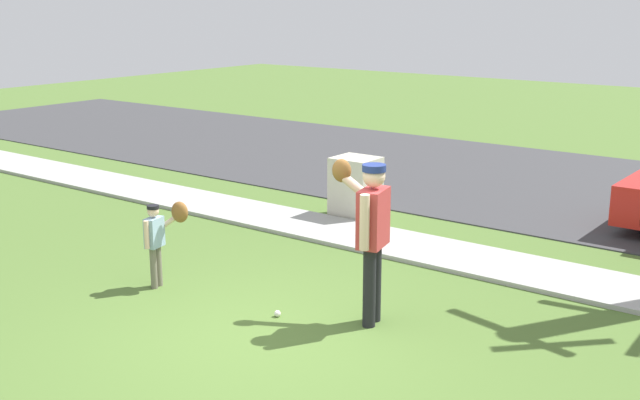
{
  "coord_description": "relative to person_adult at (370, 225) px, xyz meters",
  "views": [
    {
      "loc": [
        5.03,
        -5.73,
        3.42
      ],
      "look_at": [
        -0.71,
        1.92,
        1.0
      ],
      "focal_mm": 44.49,
      "sensor_mm": 36.0,
      "label": 1
    }
  ],
  "objects": [
    {
      "name": "ground_plane",
      "position": [
        -0.61,
        2.46,
        -1.1
      ],
      "size": [
        48.0,
        48.0,
        0.0
      ],
      "primitive_type": "plane",
      "color": "#4C6B2D"
    },
    {
      "name": "sidewalk_strip",
      "position": [
        -0.61,
        2.56,
        -1.07
      ],
      "size": [
        36.0,
        1.2,
        0.06
      ],
      "primitive_type": "cube",
      "color": "#A3A39E",
      "rests_on": "ground"
    },
    {
      "name": "road_surface",
      "position": [
        -0.61,
        7.56,
        -1.09
      ],
      "size": [
        36.0,
        6.8,
        0.02
      ],
      "primitive_type": "cube",
      "color": "#38383A",
      "rests_on": "ground"
    },
    {
      "name": "person_adult",
      "position": [
        0.0,
        0.0,
        0.0
      ],
      "size": [
        0.8,
        0.61,
        1.77
      ],
      "rotation": [
        0.0,
        0.0,
        -2.91
      ],
      "color": "black",
      "rests_on": "ground"
    },
    {
      "name": "person_child",
      "position": [
        -2.62,
        -0.59,
        -0.4
      ],
      "size": [
        0.45,
        0.49,
        1.07
      ],
      "rotation": [
        0.0,
        0.0,
        0.23
      ],
      "color": "#6B6656",
      "rests_on": "ground"
    },
    {
      "name": "baseball",
      "position": [
        -0.89,
        -0.48,
        -1.06
      ],
      "size": [
        0.07,
        0.07,
        0.07
      ],
      "primitive_type": "sphere",
      "color": "white",
      "rests_on": "ground"
    },
    {
      "name": "utility_cabinet",
      "position": [
        -2.57,
        3.49,
        -0.61
      ],
      "size": [
        0.69,
        0.61,
        0.98
      ],
      "primitive_type": "cube",
      "color": "beige",
      "rests_on": "ground"
    }
  ]
}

